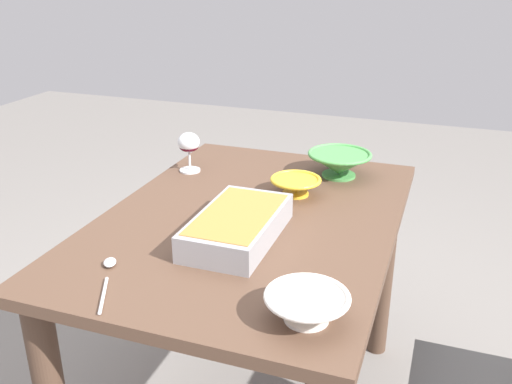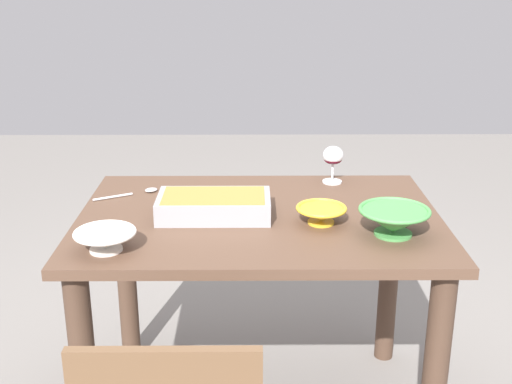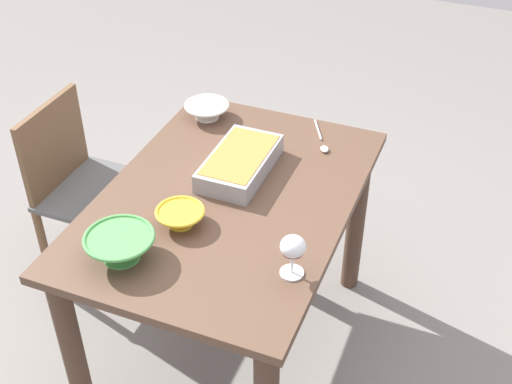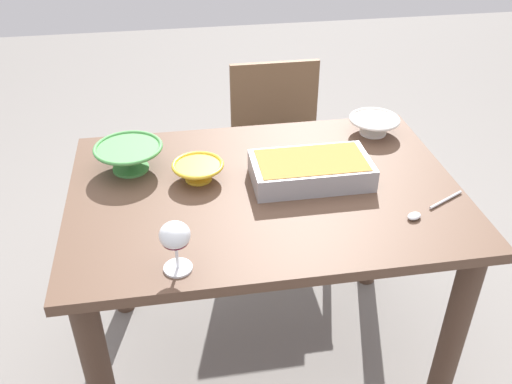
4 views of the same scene
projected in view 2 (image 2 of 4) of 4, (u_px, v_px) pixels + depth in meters
The scene contains 7 objects.
dining_table at pixel (259, 255), 2.18m from camera, with size 1.16×0.81×0.75m.
wine_glass at pixel (333, 158), 2.40m from camera, with size 0.08×0.08×0.14m.
casserole_dish at pixel (214, 205), 2.10m from camera, with size 0.36×0.20×0.07m.
mixing_bowl at pixel (321, 213), 2.04m from camera, with size 0.16×0.16×0.06m.
small_bowl at pixel (105, 239), 1.85m from camera, with size 0.18×0.18×0.06m.
serving_bowl at pixel (394, 220), 1.95m from camera, with size 0.21×0.21×0.08m.
serving_spoon at pixel (139, 192), 2.31m from camera, with size 0.21×0.12×0.01m.
Camera 2 is at (0.02, 1.98, 1.52)m, focal length 46.30 mm.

